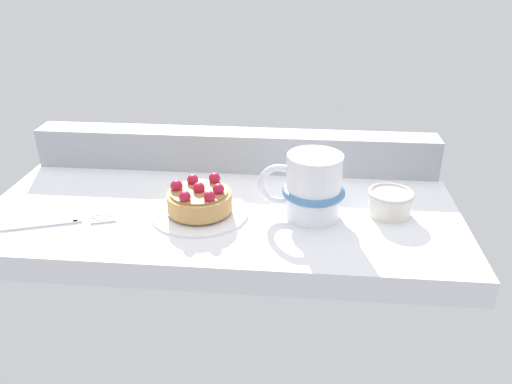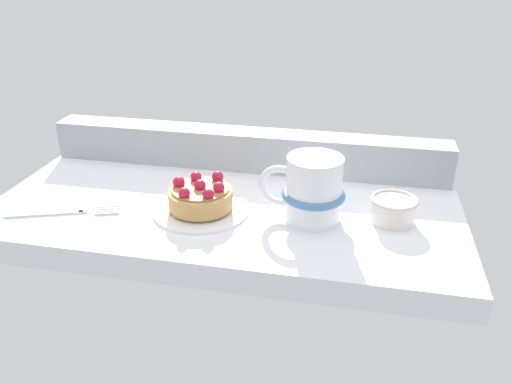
{
  "view_description": "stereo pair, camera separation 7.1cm",
  "coord_description": "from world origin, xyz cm",
  "px_view_note": "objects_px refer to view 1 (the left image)",
  "views": [
    {
      "loc": [
        11.18,
        -66.79,
        35.07
      ],
      "look_at": [
        5.21,
        -2.77,
        3.64
      ],
      "focal_mm": 35.69,
      "sensor_mm": 36.0,
      "label": 1
    },
    {
      "loc": [
        18.25,
        -65.73,
        35.07
      ],
      "look_at": [
        5.21,
        -2.77,
        3.64
      ],
      "focal_mm": 35.69,
      "sensor_mm": 36.0,
      "label": 2
    }
  ],
  "objects_px": {
    "dessert_plate": "(200,212)",
    "coffee_mug": "(312,187)",
    "raspberry_tart": "(199,199)",
    "sugar_bowl": "(390,202)",
    "dessert_fork": "(58,223)"
  },
  "relations": [
    {
      "from": "dessert_plate",
      "to": "coffee_mug",
      "type": "distance_m",
      "value": 0.16
    },
    {
      "from": "coffee_mug",
      "to": "dessert_fork",
      "type": "height_order",
      "value": "coffee_mug"
    },
    {
      "from": "coffee_mug",
      "to": "dessert_fork",
      "type": "relative_size",
      "value": 0.78
    },
    {
      "from": "coffee_mug",
      "to": "sugar_bowl",
      "type": "distance_m",
      "value": 0.12
    },
    {
      "from": "raspberry_tart",
      "to": "dessert_fork",
      "type": "xyz_separation_m",
      "value": [
        -0.19,
        -0.05,
        -0.02
      ]
    },
    {
      "from": "coffee_mug",
      "to": "dessert_fork",
      "type": "xyz_separation_m",
      "value": [
        -0.35,
        -0.06,
        -0.04
      ]
    },
    {
      "from": "coffee_mug",
      "to": "dessert_fork",
      "type": "distance_m",
      "value": 0.36
    },
    {
      "from": "dessert_plate",
      "to": "sugar_bowl",
      "type": "relative_size",
      "value": 2.12
    },
    {
      "from": "sugar_bowl",
      "to": "dessert_plate",
      "type": "bearing_deg",
      "value": -174.46
    },
    {
      "from": "raspberry_tart",
      "to": "sugar_bowl",
      "type": "height_order",
      "value": "raspberry_tart"
    },
    {
      "from": "dessert_fork",
      "to": "sugar_bowl",
      "type": "height_order",
      "value": "sugar_bowl"
    },
    {
      "from": "dessert_plate",
      "to": "coffee_mug",
      "type": "relative_size",
      "value": 1.13
    },
    {
      "from": "raspberry_tart",
      "to": "sugar_bowl",
      "type": "xyz_separation_m",
      "value": [
        0.27,
        0.03,
        -0.01
      ]
    },
    {
      "from": "dessert_plate",
      "to": "coffee_mug",
      "type": "height_order",
      "value": "coffee_mug"
    },
    {
      "from": "dessert_plate",
      "to": "dessert_fork",
      "type": "height_order",
      "value": "dessert_plate"
    }
  ]
}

